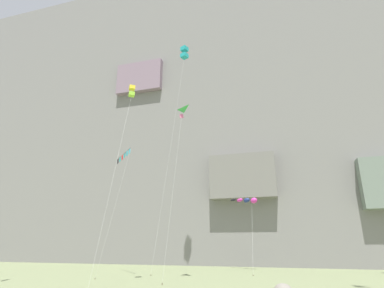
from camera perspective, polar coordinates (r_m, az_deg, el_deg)
The scene contains 6 objects.
cliff_face at distance 68.71m, azimuth 10.04°, elevation 6.10°, with size 180.00×24.83×63.21m.
kite_box_upper_left at distance 32.23m, azimuth -11.37°, elevation 9.60°, with size 0.90×4.18×19.15m.
kite_delta_high_left at distance 33.09m, azimuth -2.85°, elevation 5.14°, with size 1.81×2.01×17.15m.
kite_windsock_mid_left at distance 44.85m, azimuth 10.43°, elevation -10.45°, with size 4.42×8.00×9.99m.
kite_banner_near_cliff at distance 38.79m, azimuth -12.95°, elevation -2.73°, with size 4.41×5.03×14.30m.
kite_box_low_right at distance 49.35m, azimuth -1.46°, elevation 16.86°, with size 3.29×4.30×32.98m.
Camera 1 is at (5.74, -7.26, 3.58)m, focal length 28.16 mm.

